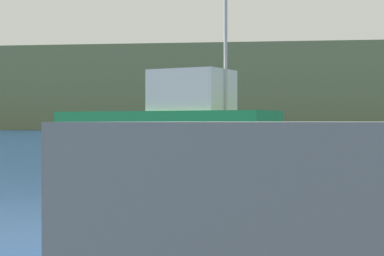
% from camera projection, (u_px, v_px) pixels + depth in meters
% --- Properties ---
extents(hillside_backdrop, '(140.00, 10.88, 9.01)m').
position_uv_depth(hillside_backdrop, '(274.00, 88.00, 70.75)').
color(hillside_backdrop, '#6B7A51').
rests_on(hillside_backdrop, ground).
extents(fishing_boat_green, '(8.30, 5.09, 5.64)m').
position_uv_depth(fishing_boat_green, '(171.00, 120.00, 22.59)').
color(fishing_boat_green, '#1E8C4C').
rests_on(fishing_boat_green, ground).
extents(mooring_buoy, '(0.76, 0.76, 0.76)m').
position_uv_depth(mooring_buoy, '(253.00, 142.00, 15.95)').
color(mooring_buoy, red).
rests_on(mooring_buoy, ground).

